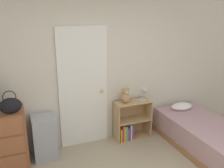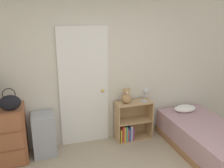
% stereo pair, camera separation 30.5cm
% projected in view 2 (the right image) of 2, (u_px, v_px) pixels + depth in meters
% --- Properties ---
extents(wall_back, '(10.00, 0.06, 2.55)m').
position_uv_depth(wall_back, '(94.00, 72.00, 4.28)').
color(wall_back, beige).
rests_on(wall_back, ground_plane).
extents(door_closed, '(0.84, 0.09, 2.06)m').
position_uv_depth(door_closed, '(84.00, 87.00, 4.26)').
color(door_closed, white).
rests_on(door_closed, ground_plane).
extents(handbag, '(0.31, 0.14, 0.34)m').
position_uv_depth(handbag, '(10.00, 103.00, 3.59)').
color(handbag, black).
rests_on(handbag, dresser).
extents(storage_bin, '(0.36, 0.39, 0.70)m').
position_uv_depth(storage_bin, '(44.00, 134.00, 4.07)').
color(storage_bin, '#999EA8').
rests_on(storage_bin, ground_plane).
extents(bookshelf, '(0.66, 0.31, 0.72)m').
position_uv_depth(bookshelf, '(130.00, 124.00, 4.57)').
color(bookshelf, tan).
rests_on(bookshelf, ground_plane).
extents(teddy_bear, '(0.18, 0.18, 0.28)m').
position_uv_depth(teddy_bear, '(126.00, 97.00, 4.38)').
color(teddy_bear, tan).
rests_on(teddy_bear, bookshelf).
extents(desk_lamp, '(0.15, 0.14, 0.27)m').
position_uv_depth(desk_lamp, '(146.00, 92.00, 4.42)').
color(desk_lamp, '#B2B2B7').
rests_on(desk_lamp, bookshelf).
extents(bed, '(0.96, 1.85, 0.57)m').
position_uv_depth(bed, '(206.00, 138.00, 4.19)').
color(bed, '#996B47').
rests_on(bed, ground_plane).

